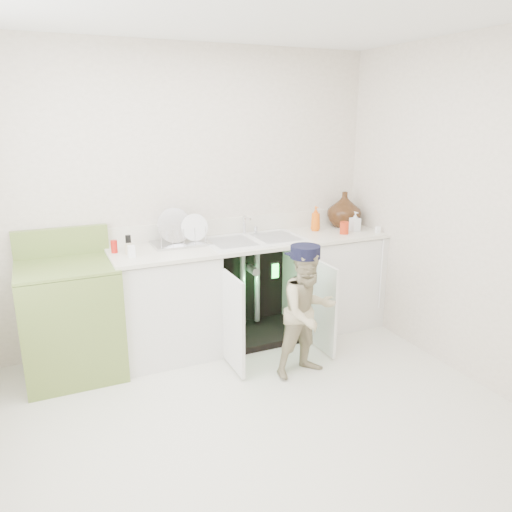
{
  "coord_description": "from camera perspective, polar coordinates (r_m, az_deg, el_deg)",
  "views": [
    {
      "loc": [
        -1.14,
        -2.59,
        1.95
      ],
      "look_at": [
        0.34,
        0.7,
        0.91
      ],
      "focal_mm": 35.0,
      "sensor_mm": 36.0,
      "label": 1
    }
  ],
  "objects": [
    {
      "name": "repair_worker",
      "position": [
        3.8,
        5.95,
        -6.27
      ],
      "size": [
        0.53,
        0.65,
        1.02
      ],
      "rotation": [
        0.0,
        0.0,
        0.11
      ],
      "color": "tan",
      "rests_on": "ground"
    },
    {
      "name": "ground",
      "position": [
        3.44,
        -0.39,
        -18.54
      ],
      "size": [
        3.5,
        3.5,
        0.0
      ],
      "primitive_type": "plane",
      "color": "beige",
      "rests_on": "ground"
    },
    {
      "name": "counter_run",
      "position": [
        4.43,
        0.15,
        -3.43
      ],
      "size": [
        2.44,
        1.02,
        1.23
      ],
      "color": "silver",
      "rests_on": "ground"
    },
    {
      "name": "avocado_stove",
      "position": [
        4.06,
        -20.36,
        -6.67
      ],
      "size": [
        0.71,
        0.65,
        1.1
      ],
      "color": "olive",
      "rests_on": "ground"
    },
    {
      "name": "room_shell",
      "position": [
        2.92,
        -0.44,
        2.15
      ],
      "size": [
        6.0,
        5.5,
        1.26
      ],
      "color": "silver",
      "rests_on": "ground"
    }
  ]
}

